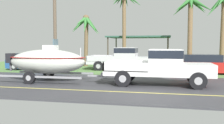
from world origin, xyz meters
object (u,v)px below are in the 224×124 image
at_px(palm_tree_near_right, 125,6).
at_px(palm_tree_near_left, 86,27).
at_px(palm_tree_mid, 191,13).
at_px(utility_pole, 55,10).
at_px(boat_on_trailer, 47,61).
at_px(pickup_truck_towing, 165,65).
at_px(carport_awning, 139,38).
at_px(parked_sedan_far, 37,62).
at_px(parked_sedan_near, 204,65).
at_px(parked_pickup_background, 126,58).
at_px(palm_tree_far_left, 223,12).

bearing_deg(palm_tree_near_right, palm_tree_near_left, -170.55).
height_order(palm_tree_mid, utility_pole, utility_pole).
bearing_deg(palm_tree_mid, boat_on_trailer, -136.72).
height_order(boat_on_trailer, utility_pole, utility_pole).
xyz_separation_m(pickup_truck_towing, carport_awning, (-2.70, 13.19, 1.77)).
relative_size(palm_tree_near_left, palm_tree_near_right, 0.68).
bearing_deg(pickup_truck_towing, palm_tree_mid, 76.44).
bearing_deg(parked_sedan_far, parked_sedan_near, 0.61).
bearing_deg(palm_tree_near_left, pickup_truck_towing, -52.68).
bearing_deg(parked_sedan_far, pickup_truck_towing, -28.14).
bearing_deg(carport_awning, boat_on_trailer, -106.00).
distance_m(boat_on_trailer, palm_tree_mid, 12.03).
relative_size(parked_pickup_background, palm_tree_near_left, 1.14).
height_order(pickup_truck_towing, parked_sedan_far, pickup_truck_towing).
height_order(parked_pickup_background, carport_awning, carport_awning).
xyz_separation_m(parked_sedan_far, palm_tree_near_left, (2.77, 4.20, 3.04)).
distance_m(parked_pickup_background, parked_sedan_near, 5.85).
relative_size(palm_tree_near_left, palm_tree_mid, 0.82).
bearing_deg(carport_awning, pickup_truck_towing, -78.43).
relative_size(parked_pickup_background, palm_tree_near_right, 0.78).
bearing_deg(pickup_truck_towing, boat_on_trailer, -180.00).
height_order(palm_tree_near_left, utility_pole, utility_pole).
height_order(boat_on_trailer, parked_pickup_background, boat_on_trailer).
bearing_deg(parked_pickup_background, carport_awning, 86.82).
height_order(parked_pickup_background, utility_pole, utility_pole).
xyz_separation_m(palm_tree_near_left, palm_tree_near_right, (3.56, 0.59, 1.90)).
bearing_deg(parked_sedan_near, parked_sedan_far, -179.39).
xyz_separation_m(palm_tree_near_left, palm_tree_mid, (9.22, -1.70, 0.85)).
height_order(pickup_truck_towing, boat_on_trailer, boat_on_trailer).
bearing_deg(parked_sedan_far, parked_pickup_background, 10.11).
bearing_deg(boat_on_trailer, utility_pole, 109.30).
height_order(palm_tree_near_left, palm_tree_near_right, palm_tree_near_right).
distance_m(parked_pickup_background, carport_awning, 6.78).
height_order(parked_sedan_far, palm_tree_mid, palm_tree_mid).
bearing_deg(carport_awning, palm_tree_far_left, -29.93).
bearing_deg(parked_sedan_far, utility_pole, -27.35).
xyz_separation_m(palm_tree_mid, palm_tree_far_left, (2.61, 1.13, 0.17)).
distance_m(boat_on_trailer, parked_sedan_near, 10.70).
height_order(parked_pickup_background, palm_tree_mid, palm_tree_mid).
distance_m(palm_tree_near_right, palm_tree_far_left, 8.41).
xyz_separation_m(palm_tree_near_right, palm_tree_far_left, (8.28, -1.16, -0.88)).
bearing_deg(boat_on_trailer, parked_pickup_background, 62.79).
bearing_deg(boat_on_trailer, parked_sedan_far, 123.75).
height_order(boat_on_trailer, parked_sedan_far, boat_on_trailer).
distance_m(palm_tree_far_left, utility_pole, 13.37).
bearing_deg(palm_tree_mid, parked_sedan_far, -168.22).
height_order(carport_awning, palm_tree_near_right, palm_tree_near_right).
bearing_deg(palm_tree_mid, utility_pole, -160.08).
height_order(pickup_truck_towing, palm_tree_mid, palm_tree_mid).
bearing_deg(carport_awning, parked_sedan_near, -54.97).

